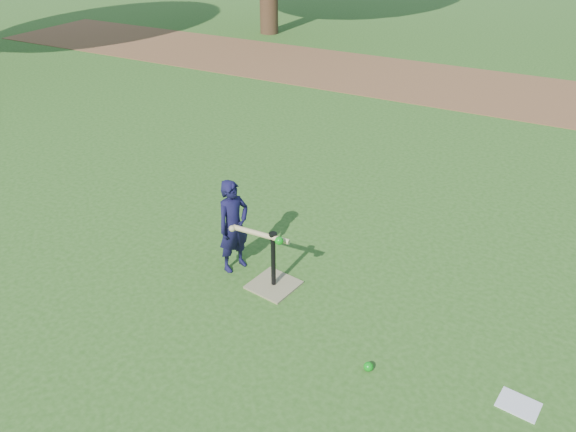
% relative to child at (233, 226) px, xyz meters
% --- Properties ---
extents(ground, '(80.00, 80.00, 0.00)m').
position_rel_child_xyz_m(ground, '(0.66, -0.06, -0.50)').
color(ground, '#285116').
rests_on(ground, ground).
extents(dirt_strip, '(24.00, 3.00, 0.01)m').
position_rel_child_xyz_m(dirt_strip, '(0.66, 7.44, -0.49)').
color(dirt_strip, brown).
rests_on(dirt_strip, ground).
extents(child, '(0.34, 0.42, 1.00)m').
position_rel_child_xyz_m(child, '(0.00, 0.00, 0.00)').
color(child, black).
rests_on(child, ground).
extents(wiffle_ball_ground, '(0.08, 0.08, 0.08)m').
position_rel_child_xyz_m(wiffle_ball_ground, '(1.76, -0.72, -0.46)').
color(wiffle_ball_ground, '#0C8A12').
rests_on(wiffle_ball_ground, ground).
extents(clipboard, '(0.33, 0.27, 0.01)m').
position_rel_child_xyz_m(clipboard, '(2.90, -0.52, -0.49)').
color(clipboard, silver).
rests_on(clipboard, ground).
extents(batting_tee, '(0.49, 0.49, 0.61)m').
position_rel_child_xyz_m(batting_tee, '(0.51, -0.10, -0.39)').
color(batting_tee, '#8D8259').
rests_on(batting_tee, ground).
extents(swing_action, '(0.63, 0.15, 0.12)m').
position_rel_child_xyz_m(swing_action, '(0.41, -0.14, 0.09)').
color(swing_action, tan).
rests_on(swing_action, ground).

